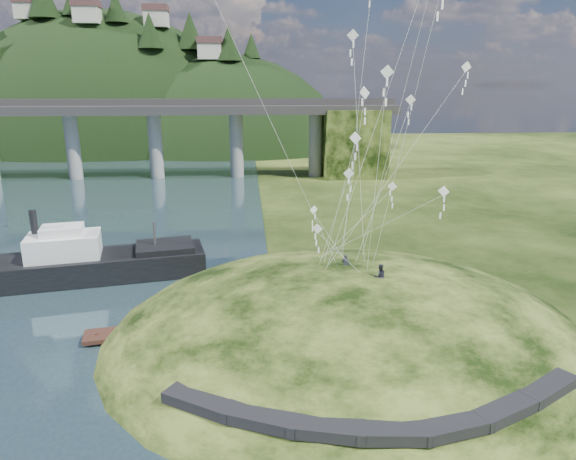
{
  "coord_description": "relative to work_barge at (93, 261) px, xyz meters",
  "views": [
    {
      "loc": [
        1.06,
        -31.05,
        17.51
      ],
      "look_at": [
        4.0,
        6.0,
        7.0
      ],
      "focal_mm": 32.0,
      "sensor_mm": 36.0,
      "label": 1
    }
  ],
  "objects": [
    {
      "name": "grass_hill",
      "position": [
        21.52,
        -13.47,
        -3.22
      ],
      "size": [
        36.0,
        32.0,
        13.0
      ],
      "color": "black",
      "rests_on": "ground"
    },
    {
      "name": "ground",
      "position": [
        13.52,
        -15.47,
        -1.72
      ],
      "size": [
        320.0,
        320.0,
        0.0
      ],
      "primitive_type": "plane",
      "color": "black",
      "rests_on": "ground"
    },
    {
      "name": "bridge",
      "position": [
        -12.94,
        54.59,
        7.98
      ],
      "size": [
        160.0,
        11.0,
        15.0
      ],
      "color": "#2D2B2B",
      "rests_on": "ground"
    },
    {
      "name": "work_barge",
      "position": [
        0.0,
        0.0,
        0.0
      ],
      "size": [
        20.3,
        9.02,
        6.87
      ],
      "color": "black",
      "rests_on": "ground"
    },
    {
      "name": "kite_swarm",
      "position": [
        22.87,
        -11.16,
        15.06
      ],
      "size": [
        19.13,
        17.56,
        22.18
      ],
      "color": "white",
      "rests_on": "ground"
    },
    {
      "name": "kite_flyers",
      "position": [
        22.97,
        -13.76,
        4.09
      ],
      "size": [
        2.68,
        3.14,
        1.77
      ],
      "color": "#252732",
      "rests_on": "ground"
    },
    {
      "name": "wooden_dock",
      "position": [
        9.01,
        -11.83,
        -1.33
      ],
      "size": [
        12.75,
        4.01,
        0.9
      ],
      "color": "#331A15",
      "rests_on": "ground"
    },
    {
      "name": "footpath",
      "position": [
        20.98,
        -25.21,
        0.36
      ],
      "size": [
        22.29,
        5.84,
        0.83
      ],
      "color": "black",
      "rests_on": "ground"
    },
    {
      "name": "far_ridge",
      "position": [
        -30.06,
        106.7,
        -9.16
      ],
      "size": [
        153.0,
        70.0,
        94.5
      ],
      "color": "black",
      "rests_on": "ground"
    }
  ]
}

